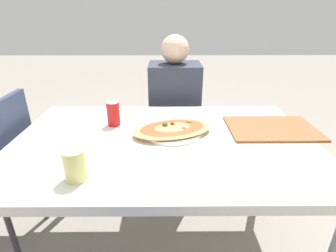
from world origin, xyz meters
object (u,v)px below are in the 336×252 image
Objects in this scene: dining_table at (163,151)px; person_seated at (174,104)px; chair_far_seated at (174,119)px; drink_glass at (75,165)px; pizza_main at (173,130)px; soda_can at (113,114)px.

dining_table is 1.23× the size of person_seated.
drink_glass is (-0.38, -1.08, 0.28)m from chair_far_seated.
pizza_main is (-0.03, -0.71, 0.24)m from chair_far_seated.
dining_table is at bearing 83.81° from person_seated.
drink_glass is (-0.05, -0.48, -0.00)m from soda_can.
person_seated is 0.60m from soda_can.
soda_can is 0.48m from drink_glass.
dining_table is at bearing 84.73° from chair_far_seated.
chair_far_seated is 1.18m from drink_glass.
drink_glass is at bearing 68.72° from person_seated.
person_seated reaches higher than soda_can.
pizza_main is (0.04, 0.07, 0.08)m from dining_table.
chair_far_seated is at bearing 84.73° from dining_table.
drink_glass is (-0.38, -0.97, 0.12)m from person_seated.
soda_can reaches higher than pizza_main.
drink_glass is at bearing -133.23° from pizza_main.
drink_glass reaches higher than dining_table.
soda_can reaches higher than drink_glass.
pizza_main is (-0.03, -0.60, 0.08)m from person_seated.
drink_glass reaches higher than pizza_main.
soda_can is at bearing 61.54° from chair_far_seated.
person_seated is at bearing 90.00° from chair_far_seated.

